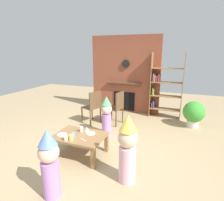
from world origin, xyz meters
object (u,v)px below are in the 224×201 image
(dining_chair_left, at_px, (93,105))
(dining_chair_middle, at_px, (117,106))
(paper_cup_near_left, at_px, (66,138))
(child_with_cone_hat, at_px, (50,162))
(coffee_table, at_px, (80,138))
(paper_plate_rear, at_px, (91,133))
(child_in_pink, at_px, (128,147))
(birthday_cake_slice, at_px, (87,129))
(paper_cup_near_right, at_px, (71,137))
(paper_plate_front, at_px, (62,135))
(child_by_the_chairs, at_px, (107,115))
(potted_plant_tall, at_px, (194,113))
(paper_cup_center, at_px, (73,135))
(paper_cup_far_left, at_px, (81,129))
(bookshelf, at_px, (164,87))

(dining_chair_left, relative_size, dining_chair_middle, 1.00)
(paper_cup_near_left, xyz_separation_m, child_with_cone_hat, (0.29, -0.77, 0.07))
(paper_cup_near_left, bearing_deg, coffee_table, 66.37)
(paper_plate_rear, height_order, dining_chair_middle, dining_chair_middle)
(child_in_pink, bearing_deg, birthday_cake_slice, -10.54)
(coffee_table, distance_m, dining_chair_middle, 1.70)
(paper_cup_near_left, bearing_deg, paper_cup_near_right, 27.40)
(birthday_cake_slice, bearing_deg, paper_plate_front, -136.77)
(paper_cup_near_right, distance_m, paper_plate_rear, 0.41)
(child_by_the_chairs, height_order, potted_plant_tall, child_by_the_chairs)
(dining_chair_middle, bearing_deg, birthday_cake_slice, 96.58)
(child_in_pink, height_order, child_by_the_chairs, child_in_pink)
(paper_cup_near_left, height_order, child_with_cone_hat, child_with_cone_hat)
(paper_plate_rear, bearing_deg, child_by_the_chairs, 92.68)
(child_by_the_chairs, xyz_separation_m, dining_chair_middle, (0.02, 0.67, 0.02))
(dining_chair_left, bearing_deg, paper_cup_center, 127.52)
(birthday_cake_slice, bearing_deg, paper_cup_near_right, -99.31)
(paper_plate_rear, relative_size, child_with_cone_hat, 0.17)
(coffee_table, relative_size, child_by_the_chairs, 1.01)
(paper_cup_far_left, xyz_separation_m, potted_plant_tall, (2.11, 2.06, -0.07))
(bookshelf, bearing_deg, paper_cup_near_right, -113.23)
(child_by_the_chairs, distance_m, potted_plant_tall, 2.27)
(paper_cup_near_right, height_order, birthday_cake_slice, paper_cup_near_right)
(paper_cup_center, xyz_separation_m, paper_plate_front, (-0.26, 0.02, -0.04))
(dining_chair_left, bearing_deg, child_by_the_chairs, 162.68)
(child_by_the_chairs, relative_size, dining_chair_middle, 1.03)
(coffee_table, distance_m, paper_cup_near_right, 0.26)
(paper_cup_near_left, distance_m, child_by_the_chairs, 1.31)
(paper_cup_near_right, distance_m, birthday_cake_slice, 0.45)
(potted_plant_tall, bearing_deg, paper_plate_front, -135.77)
(child_in_pink, bearing_deg, paper_plate_front, 8.84)
(dining_chair_left, distance_m, dining_chair_middle, 0.64)
(child_with_cone_hat, relative_size, potted_plant_tall, 1.42)
(child_in_pink, relative_size, dining_chair_middle, 1.18)
(coffee_table, bearing_deg, child_by_the_chairs, 83.07)
(paper_plate_rear, distance_m, potted_plant_tall, 2.81)
(paper_cup_near_left, distance_m, paper_cup_far_left, 0.42)
(child_in_pink, bearing_deg, paper_cup_center, 7.32)
(paper_cup_near_left, relative_size, child_in_pink, 0.08)
(bookshelf, xyz_separation_m, child_in_pink, (-0.20, -3.12, -0.34))
(paper_cup_near_left, distance_m, birthday_cake_slice, 0.51)
(paper_plate_rear, relative_size, birthday_cake_slice, 1.71)
(child_by_the_chairs, relative_size, potted_plant_tall, 1.35)
(coffee_table, xyz_separation_m, paper_cup_far_left, (-0.04, 0.14, 0.12))
(child_by_the_chairs, bearing_deg, birthday_cake_slice, 0.69)
(paper_cup_far_left, relative_size, child_with_cone_hat, 0.11)
(paper_cup_near_left, distance_m, paper_plate_rear, 0.49)
(coffee_table, distance_m, child_with_cone_hat, 1.07)
(dining_chair_left, bearing_deg, child_in_pink, 151.33)
(child_with_cone_hat, bearing_deg, child_by_the_chairs, -8.01)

